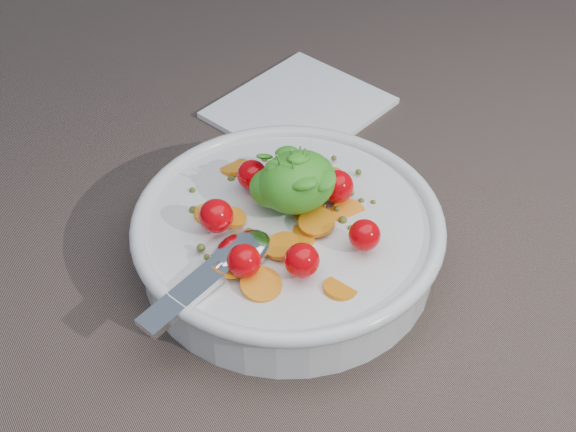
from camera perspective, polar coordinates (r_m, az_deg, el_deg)
ground at (r=0.62m, az=2.58°, el=-3.68°), size 6.00×6.00×0.00m
bowl at (r=0.60m, az=-0.02°, el=-1.46°), size 0.25×0.23×0.10m
napkin at (r=0.78m, az=0.82°, el=7.70°), size 0.18×0.17×0.01m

